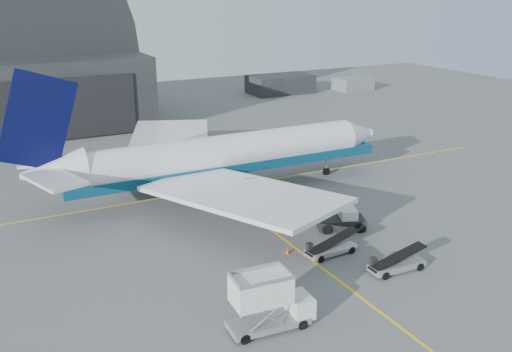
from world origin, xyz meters
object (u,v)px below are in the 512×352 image
belt_loader_a (396,264)px  belt_loader_b (330,249)px  pushback_tug (342,221)px  airliner (215,157)px  catering_truck (268,302)px

belt_loader_a → belt_loader_b: size_ratio=1.03×
pushback_tug → belt_loader_a: 9.50m
airliner → belt_loader_a: 25.37m
pushback_tug → belt_loader_b: pushback_tug is taller
pushback_tug → belt_loader_b: (-4.33, -4.35, -0.19)m
belt_loader_b → airliner: bearing=94.6°
airliner → catering_truck: 28.08m
airliner → catering_truck: airliner is taller
airliner → pushback_tug: (7.22, -14.90, -3.63)m
catering_truck → belt_loader_b: (10.51, 7.68, -1.51)m
airliner → catering_truck: (-7.62, -26.93, -2.31)m
catering_truck → belt_loader_a: 14.04m
airliner → belt_loader_a: (6.09, -24.33, -3.80)m
belt_loader_a → airliner: bearing=105.6°
airliner → belt_loader_b: size_ratio=8.72×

